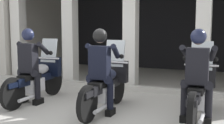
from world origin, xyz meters
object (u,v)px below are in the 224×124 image
object	(u,v)px
motorcycle_center	(107,85)
police_officer_left	(29,59)
police_officer_center	(100,64)
police_officer_right	(197,68)
motorcycle_right	(198,90)
motorcycle_left	(38,78)

from	to	relation	value
motorcycle_center	police_officer_left	bearing A→B (deg)	-177.89
police_officer_center	police_officer_right	distance (m)	1.71
police_officer_right	police_officer_center	bearing A→B (deg)	-169.79
motorcycle_right	motorcycle_center	bearing A→B (deg)	-169.79
motorcycle_left	police_officer_center	distance (m)	1.80
police_officer_left	police_officer_right	world-z (taller)	same
police_officer_center	motorcycle_right	xyz separation A→B (m)	(1.70, 0.45, -0.44)
motorcycle_left	police_officer_left	distance (m)	0.52
motorcycle_left	police_officer_right	world-z (taller)	police_officer_right
police_officer_left	motorcycle_right	bearing A→B (deg)	8.29
motorcycle_right	police_officer_right	world-z (taller)	police_officer_right
motorcycle_center	police_officer_right	xyz separation A→B (m)	(1.70, -0.12, 0.44)
police_officer_center	police_officer_left	bearing A→B (deg)	172.57
motorcycle_left	police_officer_center	world-z (taller)	police_officer_center
motorcycle_center	police_officer_center	xyz separation A→B (m)	(-0.00, -0.28, 0.44)
motorcycle_right	police_officer_right	distance (m)	0.52
police_officer_center	motorcycle_right	world-z (taller)	police_officer_center
motorcycle_left	motorcycle_center	size ratio (longest dim) A/B	1.00
police_officer_left	motorcycle_center	size ratio (longest dim) A/B	0.78
motorcycle_left	police_officer_center	size ratio (longest dim) A/B	1.29
motorcycle_center	police_officer_center	distance (m)	0.52
motorcycle_left	motorcycle_center	xyz separation A→B (m)	(1.70, -0.13, 0.00)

